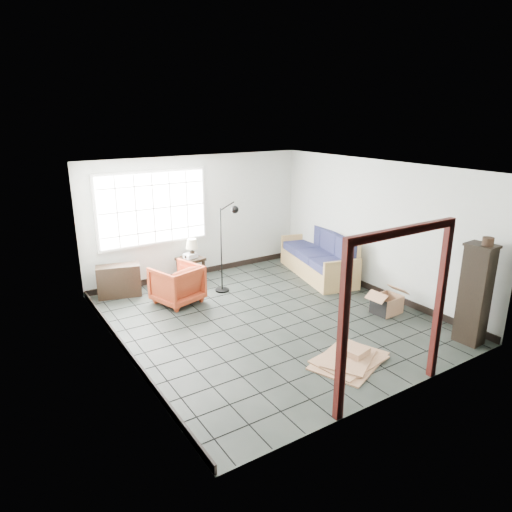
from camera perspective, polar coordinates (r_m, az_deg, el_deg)
ground at (r=8.06m, az=1.59°, el=-7.75°), size 5.50×5.50×0.00m
room_shell at (r=7.52m, az=1.58°, el=3.98°), size 5.02×5.52×2.61m
window_panel at (r=9.44m, az=-12.77°, el=5.83°), size 2.32×0.08×1.52m
doorway_trim at (r=5.67m, az=17.26°, el=-4.56°), size 1.80×0.08×2.20m
futon_sofa at (r=10.12m, az=8.07°, el=-0.44°), size 1.32×2.34×0.98m
armchair at (r=8.67m, az=-9.86°, el=-3.25°), size 0.96×0.93×0.81m
side_table at (r=9.69m, az=-8.18°, el=-0.75°), size 0.56×0.56×0.53m
table_lamp at (r=9.60m, az=-8.02°, el=1.41°), size 0.27×0.27×0.40m
projector at (r=9.65m, az=-8.19°, el=0.04°), size 0.30×0.26×0.09m
floor_lamp at (r=8.95m, az=-3.52°, el=1.44°), size 0.48×0.36×1.81m
console_shelf at (r=9.25m, az=-16.76°, el=-3.00°), size 0.87×0.52×0.63m
tall_shelf at (r=7.70m, az=25.68°, el=-4.27°), size 0.36×0.45×1.59m
pot at (r=7.42m, az=27.01°, el=1.63°), size 0.20×0.20×0.12m
open_box at (r=8.53m, az=16.00°, el=-5.81°), size 0.80×0.42×0.44m
cardboard_pile at (r=6.88m, az=11.68°, el=-12.43°), size 1.33×1.15×0.16m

